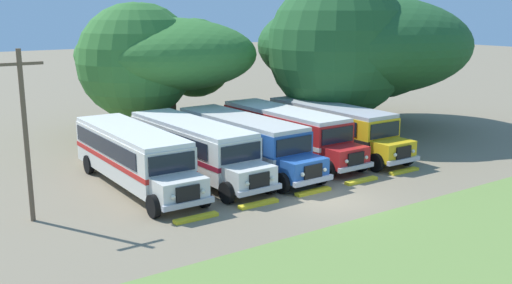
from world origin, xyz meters
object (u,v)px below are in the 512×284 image
Objects in this scene: parked_bus_slot_2 at (243,140)px; secondary_tree at (355,46)px; parked_bus_slot_4 at (332,126)px; utility_pole at (25,131)px; parked_bus_slot_3 at (287,131)px; broad_shade_tree at (158,56)px; parked_bus_slot_0 at (133,154)px; parked_bus_slot_1 at (194,146)px.

secondary_tree reaches higher than parked_bus_slot_2.
parked_bus_slot_4 is 0.66× the size of secondary_tree.
parked_bus_slot_2 is at bearing 9.62° from utility_pole.
parked_bus_slot_3 is 11.39m from broad_shade_tree.
broad_shade_tree is (-6.48, 10.65, 3.88)m from parked_bus_slot_4.
broad_shade_tree is at bearing -148.39° from parked_bus_slot_4.
parked_bus_slot_2 is 3.52m from parked_bus_slot_3.
parked_bus_slot_4 is at bearing -142.58° from secondary_tree.
broad_shade_tree is (6.40, 10.42, 3.88)m from parked_bus_slot_0.
utility_pole reaches higher than parked_bus_slot_3.
parked_bus_slot_0 is 12.89m from parked_bus_slot_4.
parked_bus_slot_2 is 1.00× the size of parked_bus_slot_4.
broad_shade_tree reaches higher than parked_bus_slot_0.
parked_bus_slot_1 is 6.42m from parked_bus_slot_3.
parked_bus_slot_0 and parked_bus_slot_2 have the same top height.
utility_pole is at bearing -81.05° from parked_bus_slot_3.
parked_bus_slot_4 is at bearing 80.79° from parked_bus_slot_3.
secondary_tree is 2.31× the size of utility_pole.
parked_bus_slot_4 is 1.53× the size of utility_pole.
broad_shade_tree is (0.14, 10.79, 3.88)m from parked_bus_slot_2.
parked_bus_slot_1 is at bearing 14.25° from utility_pole.
utility_pole reaches higher than parked_bus_slot_0.
broad_shade_tree is 0.82× the size of secondary_tree.
parked_bus_slot_1 is 0.81× the size of broad_shade_tree.
broad_shade_tree reaches higher than utility_pole.
secondary_tree reaches higher than parked_bus_slot_3.
broad_shade_tree is at bearing 156.99° from secondary_tree.
secondary_tree is at bearing 16.08° from utility_pole.
parked_bus_slot_1 and parked_bus_slot_3 have the same top height.
parked_bus_slot_1 is at bearing -106.32° from broad_shade_tree.
utility_pole is at bearing -163.92° from secondary_tree.
parked_bus_slot_0 is 1.00× the size of parked_bus_slot_3.
parked_bus_slot_3 is at bearing -71.93° from broad_shade_tree.
parked_bus_slot_0 is 6.39m from utility_pole.
parked_bus_slot_1 is at bearing -96.45° from parked_bus_slot_2.
parked_bus_slot_2 is at bearing 83.41° from parked_bus_slot_1.
parked_bus_slot_4 is at bearing 87.52° from parked_bus_slot_1.
parked_bus_slot_3 is 0.66× the size of secondary_tree.
broad_shade_tree reaches higher than parked_bus_slot_4.
parked_bus_slot_2 is at bearing -88.51° from parked_bus_slot_4.
secondary_tree is at bearing 114.46° from parked_bus_slot_3.
parked_bus_slot_0 is 12.83m from broad_shade_tree.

